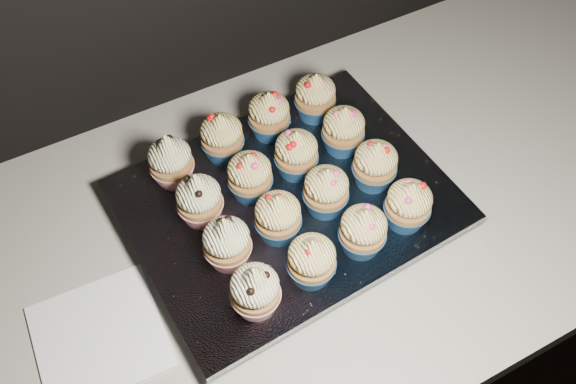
{
  "coord_description": "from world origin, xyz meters",
  "views": [
    {
      "loc": [
        -0.42,
        1.25,
        1.67
      ],
      "look_at": [
        -0.18,
        1.71,
        0.95
      ],
      "focal_mm": 40.0,
      "sensor_mm": 36.0,
      "label": 1
    }
  ],
  "objects": [
    {
      "name": "cupcake_11",
      "position": [
        -0.06,
        1.76,
        0.97
      ],
      "size": [
        0.06,
        0.06,
        0.08
      ],
      "color": "navy",
      "rests_on": "foil_lining"
    },
    {
      "name": "cupcake_1",
      "position": [
        -0.21,
        1.59,
        0.97
      ],
      "size": [
        0.06,
        0.06,
        0.08
      ],
      "color": "navy",
      "rests_on": "foil_lining"
    },
    {
      "name": "cupcake_2",
      "position": [
        -0.13,
        1.6,
        0.97
      ],
      "size": [
        0.06,
        0.06,
        0.08
      ],
      "color": "navy",
      "rests_on": "foil_lining"
    },
    {
      "name": "cupcake_8",
      "position": [
        -0.3,
        1.74,
        0.97
      ],
      "size": [
        0.06,
        0.06,
        0.1
      ],
      "color": "red",
      "rests_on": "foil_lining"
    },
    {
      "name": "cupcake_15",
      "position": [
        -0.07,
        1.84,
        0.97
      ],
      "size": [
        0.06,
        0.06,
        0.08
      ],
      "color": "navy",
      "rests_on": "foil_lining"
    },
    {
      "name": "worktop",
      "position": [
        0.0,
        1.7,
        0.88
      ],
      "size": [
        2.44,
        0.64,
        0.04
      ],
      "primitive_type": "cube",
      "color": "beige",
      "rests_on": "cabinet"
    },
    {
      "name": "cupcake_6",
      "position": [
        -0.14,
        1.68,
        0.97
      ],
      "size": [
        0.06,
        0.06,
        0.08
      ],
      "color": "navy",
      "rests_on": "foil_lining"
    },
    {
      "name": "cabinet",
      "position": [
        0.0,
        1.7,
        0.43
      ],
      "size": [
        2.4,
        0.6,
        0.86
      ],
      "primitive_type": "cube",
      "color": "black",
      "rests_on": "ground"
    },
    {
      "name": "foil_lining",
      "position": [
        -0.18,
        1.71,
        0.93
      ],
      "size": [
        0.46,
        0.37,
        0.01
      ],
      "primitive_type": "cube",
      "rotation": [
        0.0,
        0.0,
        0.06
      ],
      "color": "silver",
      "rests_on": "baking_tray"
    },
    {
      "name": "cupcake_4",
      "position": [
        -0.29,
        1.66,
        0.97
      ],
      "size": [
        0.06,
        0.06,
        0.1
      ],
      "color": "red",
      "rests_on": "foil_lining"
    },
    {
      "name": "baking_tray",
      "position": [
        -0.18,
        1.71,
        0.91
      ],
      "size": [
        0.42,
        0.33,
        0.02
      ],
      "primitive_type": "cube",
      "rotation": [
        0.0,
        0.0,
        0.06
      ],
      "color": "black",
      "rests_on": "worktop"
    },
    {
      "name": "cupcake_9",
      "position": [
        -0.22,
        1.75,
        0.97
      ],
      "size": [
        0.06,
        0.06,
        0.08
      ],
      "color": "navy",
      "rests_on": "foil_lining"
    },
    {
      "name": "cupcake_12",
      "position": [
        -0.31,
        1.82,
        0.97
      ],
      "size": [
        0.06,
        0.06,
        0.1
      ],
      "color": "red",
      "rests_on": "foil_lining"
    },
    {
      "name": "cupcake_3",
      "position": [
        -0.05,
        1.61,
        0.97
      ],
      "size": [
        0.06,
        0.06,
        0.08
      ],
      "color": "navy",
      "rests_on": "foil_lining"
    },
    {
      "name": "napkin",
      "position": [
        -0.48,
        1.66,
        0.9
      ],
      "size": [
        0.17,
        0.17,
        0.0
      ],
      "primitive_type": "cube",
      "rotation": [
        0.0,
        0.0,
        -0.05
      ],
      "color": "white",
      "rests_on": "worktop"
    },
    {
      "name": "cupcake_5",
      "position": [
        -0.22,
        1.67,
        0.97
      ],
      "size": [
        0.06,
        0.06,
        0.08
      ],
      "color": "navy",
      "rests_on": "foil_lining"
    },
    {
      "name": "cupcake_0",
      "position": [
        -0.29,
        1.59,
        0.97
      ],
      "size": [
        0.06,
        0.06,
        0.1
      ],
      "color": "red",
      "rests_on": "foil_lining"
    },
    {
      "name": "cupcake_13",
      "position": [
        -0.22,
        1.83,
        0.97
      ],
      "size": [
        0.06,
        0.06,
        0.08
      ],
      "color": "navy",
      "rests_on": "foil_lining"
    },
    {
      "name": "cupcake_7",
      "position": [
        -0.06,
        1.68,
        0.97
      ],
      "size": [
        0.06,
        0.06,
        0.08
      ],
      "color": "navy",
      "rests_on": "foil_lining"
    },
    {
      "name": "cupcake_14",
      "position": [
        -0.14,
        1.84,
        0.97
      ],
      "size": [
        0.06,
        0.06,
        0.08
      ],
      "color": "navy",
      "rests_on": "foil_lining"
    },
    {
      "name": "cupcake_10",
      "position": [
        -0.14,
        1.75,
        0.97
      ],
      "size": [
        0.06,
        0.06,
        0.08
      ],
      "color": "navy",
      "rests_on": "foil_lining"
    }
  ]
}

